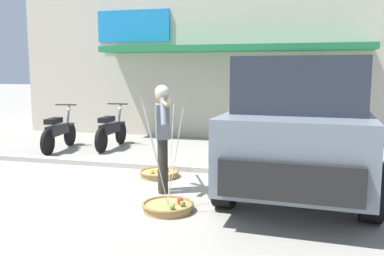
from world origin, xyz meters
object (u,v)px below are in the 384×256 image
Objects in this scene: motorcycle_second_in_row at (111,130)px; parked_truck at (303,118)px; fruit_basket_right_side at (168,206)px; fruit_basket_left_side at (159,173)px; motorcycle_nearest_shop at (59,132)px; fruit_vendor at (162,131)px.

motorcycle_second_in_row is 0.37× the size of parked_truck.
fruit_basket_right_side is at bearing -55.57° from motorcycle_second_in_row.
fruit_basket_left_side and fruit_basket_right_side have the same top height.
fruit_basket_right_side is 5.28m from motorcycle_nearest_shop.
fruit_vendor is at bearing -67.24° from fruit_basket_left_side.
motorcycle_nearest_shop is 5.96m from parked_truck.
parked_truck reaches higher than fruit_vendor.
fruit_basket_right_side is 0.30× the size of parked_truck.
motorcycle_nearest_shop is at bearing 163.38° from parked_truck.
fruit_basket_left_side is at bearing 112.90° from fruit_basket_right_side.
fruit_basket_right_side is 5.00m from motorcycle_second_in_row.
parked_truck is (5.68, -1.69, 0.68)m from motorcycle_nearest_shop.
parked_truck reaches higher than motorcycle_second_in_row.
fruit_vendor is at bearing -36.90° from motorcycle_nearest_shop.
fruit_vendor is at bearing -155.59° from parked_truck.
parked_truck is at bearing -16.62° from motorcycle_nearest_shop.
motorcycle_second_in_row is (-2.82, 4.11, 0.38)m from fruit_basket_right_side.
fruit_basket_right_side reaches higher than motorcycle_second_in_row.
motorcycle_second_in_row is (1.10, 0.58, 0.00)m from motorcycle_nearest_shop.
fruit_basket_left_side reaches higher than motorcycle_second_in_row.
motorcycle_nearest_shop is 1.00× the size of motorcycle_second_in_row.
fruit_basket_left_side reaches higher than motorcycle_nearest_shop.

